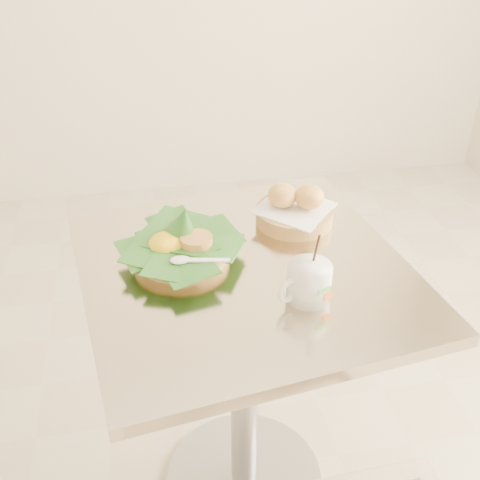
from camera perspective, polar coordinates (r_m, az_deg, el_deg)
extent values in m
plane|color=beige|center=(1.87, -4.88, -21.59)|extent=(3.60, 3.60, 0.00)
cylinder|color=gray|center=(1.85, 0.37, -21.56)|extent=(0.44, 0.44, 0.03)
cylinder|color=gray|center=(1.57, 0.42, -13.91)|extent=(0.07, 0.07, 0.69)
cube|color=beige|center=(1.33, 0.48, -3.16)|extent=(0.80, 0.80, 0.03)
cylinder|color=#AF834B|center=(1.35, -5.62, -0.88)|extent=(0.22, 0.22, 0.04)
cone|color=#19591D|center=(1.33, -5.48, 1.63)|extent=(0.13, 0.13, 0.11)
ellipsoid|color=yellow|center=(1.34, -6.98, -0.34)|extent=(0.08, 0.08, 0.04)
cylinder|color=#CC9347|center=(1.32, -4.16, -0.04)|extent=(0.07, 0.07, 0.02)
cylinder|color=#AF834B|center=(1.48, 5.17, 2.38)|extent=(0.19, 0.19, 0.04)
cube|color=white|center=(1.47, 5.21, 3.04)|extent=(0.23, 0.23, 0.01)
ellipsoid|color=#C2802C|center=(1.46, 4.04, 4.25)|extent=(0.07, 0.07, 0.06)
ellipsoid|color=#C2802C|center=(1.46, 6.62, 4.07)|extent=(0.07, 0.07, 0.06)
cylinder|color=white|center=(1.22, 6.56, -3.98)|extent=(0.09, 0.09, 0.08)
torus|color=white|center=(1.19, 4.69, -4.78)|extent=(0.06, 0.03, 0.06)
cylinder|color=#502B16|center=(1.20, 6.67, -2.63)|extent=(0.08, 0.08, 0.01)
cylinder|color=black|center=(1.20, 7.13, -1.34)|extent=(0.01, 0.05, 0.12)
cube|color=green|center=(1.19, 8.04, -4.76)|extent=(0.03, 0.01, 0.01)
cube|color=orange|center=(1.21, 8.39, -5.29)|extent=(0.02, 0.01, 0.02)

